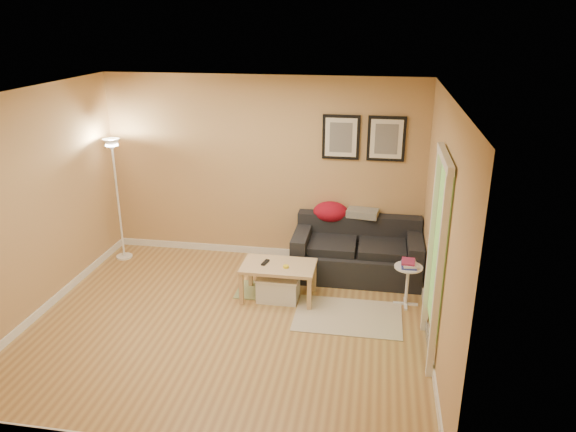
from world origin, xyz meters
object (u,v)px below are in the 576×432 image
object	(u,v)px
sofa	(357,249)
storage_bin	(278,287)
coffee_table	(279,281)
floor_lamp	(118,203)
book_stack	(409,263)
side_table	(407,286)

from	to	relation	value
sofa	storage_bin	world-z (taller)	sofa
coffee_table	floor_lamp	world-z (taller)	floor_lamp
sofa	floor_lamp	xyz separation A→B (m)	(-3.38, 0.00, 0.46)
sofa	floor_lamp	world-z (taller)	floor_lamp
sofa	book_stack	bearing A→B (deg)	-48.48
coffee_table	storage_bin	world-z (taller)	coffee_table
storage_bin	sofa	bearing A→B (deg)	42.40
coffee_table	storage_bin	size ratio (longest dim) A/B	1.75
book_stack	floor_lamp	world-z (taller)	floor_lamp
storage_bin	floor_lamp	size ratio (longest dim) A/B	0.29
book_stack	floor_lamp	distance (m)	4.10
sofa	coffee_table	xyz separation A→B (m)	(-0.93, -0.81, -0.15)
book_stack	floor_lamp	size ratio (longest dim) A/B	0.13
storage_bin	book_stack	xyz separation A→B (m)	(1.57, 0.12, 0.39)
storage_bin	book_stack	world-z (taller)	book_stack
coffee_table	book_stack	xyz separation A→B (m)	(1.57, 0.09, 0.33)
coffee_table	storage_bin	bearing A→B (deg)	-90.45
sofa	book_stack	world-z (taller)	sofa
book_stack	floor_lamp	xyz separation A→B (m)	(-4.02, 0.72, 0.28)
coffee_table	book_stack	bearing A→B (deg)	-1.13
sofa	floor_lamp	distance (m)	3.41
floor_lamp	side_table	bearing A→B (deg)	-10.28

